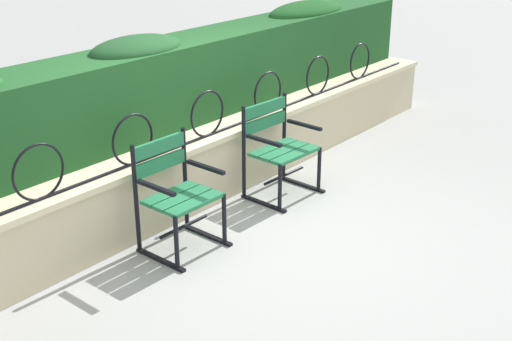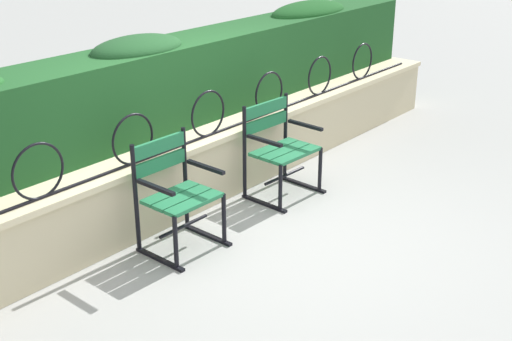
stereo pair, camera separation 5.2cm
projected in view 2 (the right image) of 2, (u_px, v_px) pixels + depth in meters
ground_plane at (270, 236)px, 5.59m from camera, size 60.00×60.00×0.00m
stone_wall at (188, 173)px, 6.02m from camera, size 8.03×0.41×0.63m
iron_arch_fence at (175, 128)px, 5.65m from camera, size 7.48×0.02×0.42m
hedge_row at (149, 84)px, 6.05m from camera, size 7.87×0.62×0.87m
park_chair_left at (175, 192)px, 5.27m from camera, size 0.57×0.53×0.90m
park_chair_right at (279, 146)px, 6.22m from camera, size 0.64×0.55×0.88m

